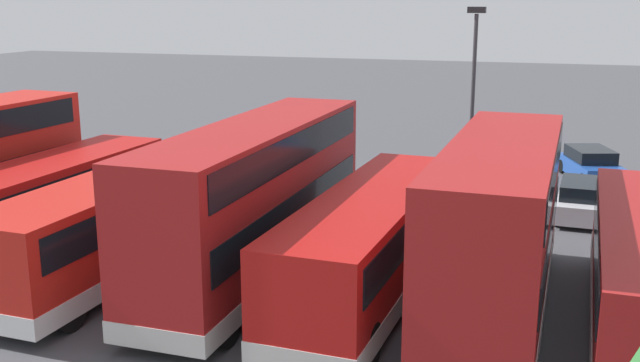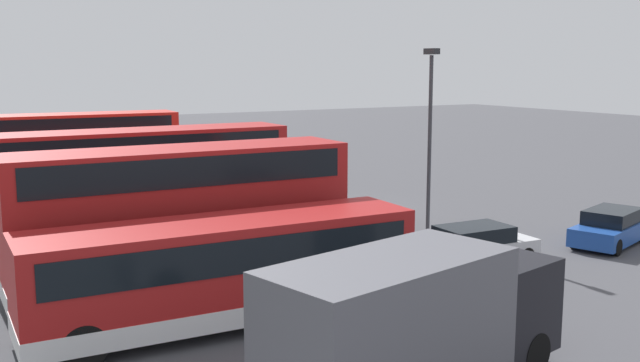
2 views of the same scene
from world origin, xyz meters
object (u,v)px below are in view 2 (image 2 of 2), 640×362
bus_single_deck_fifth (106,189)px  car_small_green (610,228)px  bus_double_decker_seventh (68,154)px  waste_bin_yellow (324,172)px  box_truck_blue (415,320)px  bus_single_deck_third (153,221)px  lamp_post_tall (430,128)px  bus_single_deck_near_end (225,269)px  bus_single_deck_far_end (61,162)px  car_hatchback_silver (477,246)px  bus_double_decker_fourth (140,182)px  bus_double_decker_second (182,215)px  bus_single_deck_sixth (95,178)px

bus_single_deck_fifth → car_small_green: (-13.58, -16.39, -0.92)m
bus_double_decker_seventh → waste_bin_yellow: bus_double_decker_seventh is taller
car_small_green → box_truck_blue: bearing=115.0°
bus_single_deck_third → waste_bin_yellow: bus_single_deck_third is taller
waste_bin_yellow → lamp_post_tall: bearing=166.1°
car_small_green → bus_single_deck_near_end: bearing=93.1°
bus_single_deck_far_end → car_hatchback_silver: bearing=-157.4°
car_small_green → bus_double_decker_fourth: bearing=58.8°
box_truck_blue → car_hatchback_silver: bearing=-48.5°
box_truck_blue → waste_bin_yellow: (26.90, -13.30, -1.23)m
car_hatchback_silver → car_small_green: same height
bus_double_decker_fourth → lamp_post_tall: size_ratio=1.55×
bus_single_deck_far_end → car_small_green: (-23.99, -16.37, -0.92)m
bus_single_deck_near_end → car_hatchback_silver: bearing=-82.6°
bus_double_decker_fourth → bus_single_deck_fifth: bus_double_decker_fourth is taller
bus_double_decker_second → bus_single_deck_far_end: (21.24, -0.27, -0.82)m
bus_single_deck_sixth → car_small_green: size_ratio=2.35×
box_truck_blue → bus_double_decker_fourth: bearing=3.9°
bus_double_decker_second → lamp_post_tall: (2.08, -11.34, 2.09)m
bus_double_decker_seventh → bus_single_deck_far_end: bearing=-3.9°
bus_single_deck_far_end → waste_bin_yellow: 15.40m
bus_single_deck_near_end → bus_single_deck_far_end: 24.90m
bus_double_decker_fourth → waste_bin_yellow: (10.31, -14.44, -1.98)m
bus_single_deck_near_end → waste_bin_yellow: size_ratio=11.43×
car_hatchback_silver → bus_single_deck_fifth: bearing=36.8°
bus_single_deck_near_end → lamp_post_tall: bearing=-63.3°
car_small_green → lamp_post_tall: bearing=47.7°
bus_single_deck_near_end → car_hatchback_silver: 10.30m
bus_double_decker_seventh → waste_bin_yellow: bearing=-92.3°
bus_double_decker_fourth → car_hatchback_silver: bus_double_decker_fourth is taller
bus_double_decker_fourth → box_truck_blue: 16.64m
bus_single_deck_near_end → box_truck_blue: 6.30m
bus_single_deck_fifth → bus_double_decker_seventh: 7.07m
bus_double_decker_fourth → bus_single_deck_far_end: bus_double_decker_fourth is taller
bus_double_decker_second → bus_double_decker_fourth: size_ratio=0.89×
bus_single_deck_third → lamp_post_tall: bearing=-96.3°
bus_single_deck_third → bus_single_deck_sixth: 10.97m
bus_single_deck_sixth → bus_single_deck_far_end: same height
bus_single_deck_fifth → box_truck_blue: box_truck_blue is taller
box_truck_blue → car_hatchback_silver: (7.34, -8.29, -1.01)m
car_hatchback_silver → lamp_post_tall: size_ratio=0.56×
bus_double_decker_seventh → box_truck_blue: (-27.52, -1.76, -0.74)m
car_small_green → car_hatchback_silver: bearing=86.4°
box_truck_blue → bus_single_deck_far_end: bearing=2.8°
lamp_post_tall → waste_bin_yellow: size_ratio=8.12×
box_truck_blue → car_small_green: bearing=-65.0°
bus_double_decker_fourth → car_hatchback_silver: size_ratio=2.77×
bus_single_deck_third → car_small_green: bus_single_deck_third is taller
car_hatchback_silver → bus_single_deck_near_end: bearing=97.4°
bus_double_decker_seventh → bus_single_deck_fifth: bearing=-178.3°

